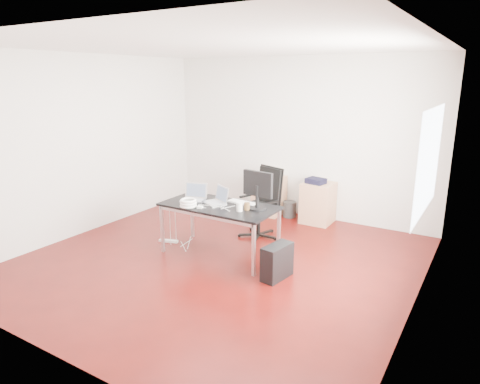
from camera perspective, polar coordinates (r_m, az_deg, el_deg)
The scene contains 18 objects.
room_shell at distance 5.51m, azimuth -2.64°, elevation 4.25°, with size 5.00×5.00×5.00m.
desk at distance 5.92m, azimuth -2.78°, elevation -2.23°, with size 1.60×0.80×0.73m.
office_chair at distance 6.66m, azimuth 3.08°, elevation -0.94°, with size 0.61×0.62×1.08m.
filing_cabinet_left at distance 7.84m, azimuth 3.89°, elevation -0.42°, with size 0.50×0.50×0.70m, color tan.
filing_cabinet_right at distance 7.47m, azimuth 10.35°, elevation -1.42°, with size 0.50×0.50×0.70m, color tan.
pc_tower at distance 5.39m, azimuth 4.96°, elevation -9.24°, with size 0.20×0.45×0.44m, color black.
wastebasket at distance 7.75m, azimuth 6.61°, elevation -2.30°, with size 0.24×0.24×0.28m, color black.
power_strip at distance 6.66m, azimuth -9.51°, elevation -6.45°, with size 0.30×0.06×0.04m, color white.
laptop_left at distance 6.17m, azimuth -6.15°, elevation -0.54°, with size 0.39×0.34×0.23m.
laptop_right at distance 5.98m, azimuth -3.09°, elevation -0.97°, with size 0.41×0.38×0.23m.
monitor at distance 5.68m, azimuth 2.38°, elevation 0.54°, with size 0.45×0.26×0.51m.
keyboard at distance 5.97m, azimuth 0.37°, elevation -1.43°, with size 0.44×0.14×0.02m, color white.
cup_white at distance 5.61m, azimuth -0.07°, elevation -1.99°, with size 0.08×0.08×0.12m, color white.
cup_brown at distance 5.67m, azimuth 0.94°, elevation -1.92°, with size 0.08×0.08×0.10m, color #54381C.
cable_coil at distance 5.85m, azimuth -6.91°, elevation -1.48°, with size 0.24×0.24×0.11m.
power_adapter at distance 5.78m, azimuth -5.36°, elevation -2.01°, with size 0.07×0.07×0.03m, color white.
speaker at distance 7.71m, azimuth 3.41°, elevation 2.69°, with size 0.09×0.08×0.18m, color #9E9E9E.
navy_garment at distance 7.33m, azimuth 10.08°, elevation 1.47°, with size 0.30×0.24×0.09m, color black.
Camera 1 is at (3.07, -4.49, 2.43)m, focal length 32.00 mm.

